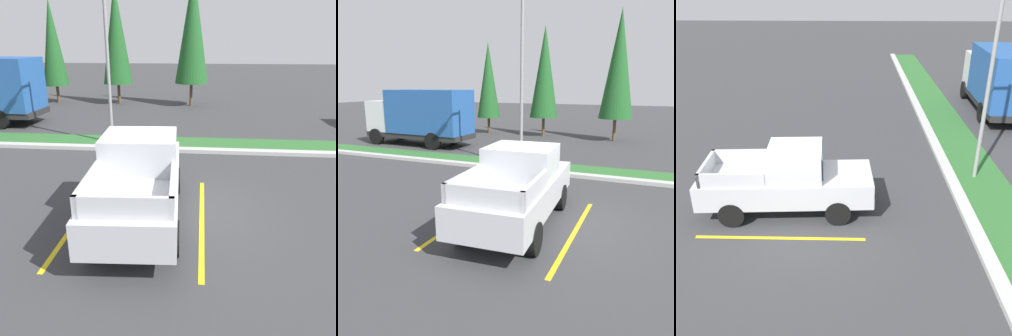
# 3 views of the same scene
# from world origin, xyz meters

# --- Properties ---
(ground_plane) EXTENTS (120.00, 120.00, 0.00)m
(ground_plane) POSITION_xyz_m (0.00, 0.00, 0.00)
(ground_plane) COLOR #38383A
(parking_line_near) EXTENTS (0.12, 4.80, 0.01)m
(parking_line_near) POSITION_xyz_m (-2.18, -0.56, 0.00)
(parking_line_near) COLOR yellow
(parking_line_near) RESTS_ON ground
(parking_line_far) EXTENTS (0.12, 4.80, 0.01)m
(parking_line_far) POSITION_xyz_m (0.92, -0.56, 0.00)
(parking_line_far) COLOR yellow
(parking_line_far) RESTS_ON ground
(curb_strip) EXTENTS (56.00, 0.40, 0.15)m
(curb_strip) POSITION_xyz_m (0.00, 5.00, 0.07)
(curb_strip) COLOR #B2B2AD
(curb_strip) RESTS_ON ground
(grass_median) EXTENTS (56.00, 1.80, 0.06)m
(grass_median) POSITION_xyz_m (0.00, 6.10, 0.03)
(grass_median) COLOR #2D662D
(grass_median) RESTS_ON ground
(pickup_truck_main) EXTENTS (2.20, 5.33, 2.10)m
(pickup_truck_main) POSITION_xyz_m (-0.64, -0.51, 1.04)
(pickup_truck_main) COLOR black
(pickup_truck_main) RESTS_ON ground
(cargo_truck_distant) EXTENTS (6.90, 2.74, 3.40)m
(cargo_truck_distant) POSITION_xyz_m (-10.84, 9.09, 1.85)
(cargo_truck_distant) COLOR black
(cargo_truck_distant) RESTS_ON ground
(street_light) EXTENTS (0.24, 1.49, 7.42)m
(street_light) POSITION_xyz_m (-2.98, 5.76, 4.27)
(street_light) COLOR gray
(street_light) RESTS_ON ground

